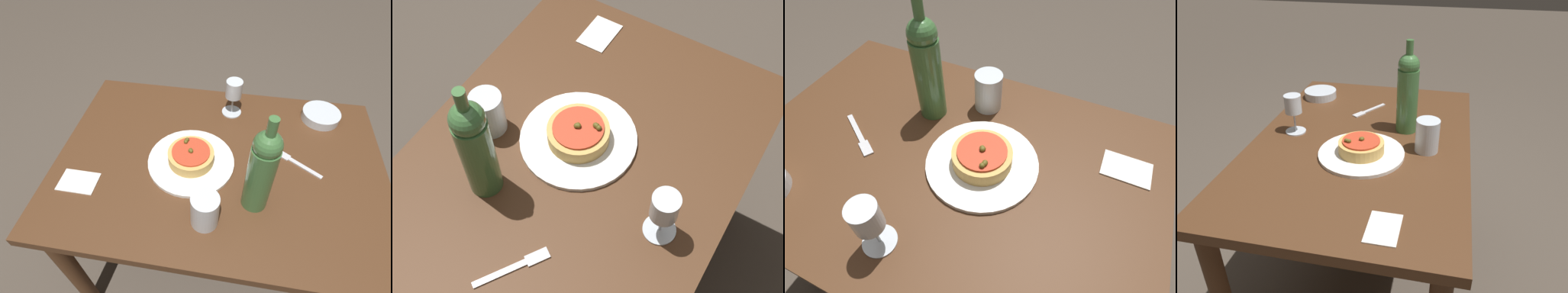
% 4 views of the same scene
% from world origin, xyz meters
% --- Properties ---
extents(ground_plane, '(14.00, 14.00, 0.00)m').
position_xyz_m(ground_plane, '(0.00, 0.00, 0.00)').
color(ground_plane, '#4C4238').
extents(dining_table, '(1.11, 0.77, 0.71)m').
position_xyz_m(dining_table, '(0.00, 0.00, 0.60)').
color(dining_table, '#4C2D19').
rests_on(dining_table, ground_plane).
extents(dinner_plate, '(0.29, 0.29, 0.01)m').
position_xyz_m(dinner_plate, '(-0.09, -0.02, 0.71)').
color(dinner_plate, white).
rests_on(dinner_plate, dining_table).
extents(pizza, '(0.15, 0.15, 0.06)m').
position_xyz_m(pizza, '(-0.09, -0.02, 0.74)').
color(pizza, tan).
rests_on(pizza, dinner_plate).
extents(wine_glass, '(0.08, 0.08, 0.15)m').
position_xyz_m(wine_glass, '(0.02, 0.26, 0.81)').
color(wine_glass, silver).
rests_on(wine_glass, dining_table).
extents(wine_bottle, '(0.08, 0.08, 0.34)m').
position_xyz_m(wine_bottle, '(0.12, -0.15, 0.86)').
color(wine_bottle, '#3D6B38').
rests_on(wine_bottle, dining_table).
extents(water_cup, '(0.08, 0.08, 0.12)m').
position_xyz_m(water_cup, '(-0.02, -0.24, 0.76)').
color(water_cup, silver).
rests_on(water_cup, dining_table).
extents(side_bowl, '(0.14, 0.14, 0.03)m').
position_xyz_m(side_bowl, '(0.36, 0.28, 0.72)').
color(side_bowl, silver).
rests_on(side_bowl, dining_table).
extents(fork, '(0.16, 0.11, 0.00)m').
position_xyz_m(fork, '(0.26, 0.03, 0.71)').
color(fork, silver).
rests_on(fork, dining_table).
extents(paper_napkin, '(0.12, 0.09, 0.00)m').
position_xyz_m(paper_napkin, '(-0.44, -0.16, 0.71)').
color(paper_napkin, silver).
rests_on(paper_napkin, dining_table).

